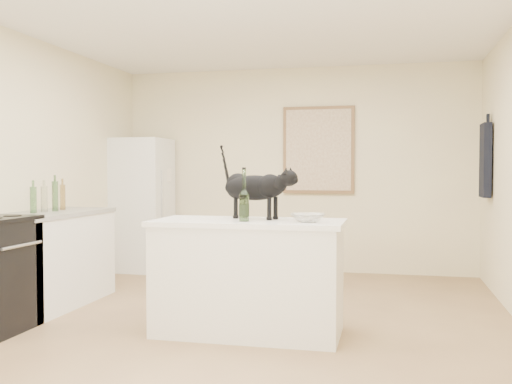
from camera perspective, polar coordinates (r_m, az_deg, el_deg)
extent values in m
plane|color=#9D7C54|center=(4.95, -1.34, -12.98)|extent=(5.50, 5.50, 0.00)
plane|color=white|center=(4.96, -1.36, 17.43)|extent=(5.50, 5.50, 0.00)
plane|color=beige|center=(7.48, 3.87, 2.19)|extent=(4.50, 0.00, 4.50)
plane|color=beige|center=(2.23, -19.14, 2.26)|extent=(4.50, 0.00, 4.50)
plane|color=beige|center=(5.77, -23.57, 2.04)|extent=(0.00, 5.50, 5.50)
cube|color=white|center=(4.65, -0.75, -8.55)|extent=(1.44, 0.67, 0.86)
cube|color=white|center=(4.58, -0.75, -3.02)|extent=(1.50, 0.70, 0.04)
cube|color=white|center=(5.91, -19.35, -6.37)|extent=(0.60, 1.40, 0.86)
cube|color=gray|center=(5.86, -19.40, -2.02)|extent=(0.62, 1.44, 0.04)
cube|color=white|center=(7.67, -11.18, -1.22)|extent=(0.68, 0.68, 1.70)
cube|color=brown|center=(7.41, 6.13, 4.11)|extent=(0.90, 0.03, 1.10)
cube|color=beige|center=(7.40, 6.11, 4.12)|extent=(0.82, 0.00, 1.02)
cube|color=black|center=(6.76, 21.56, 2.90)|extent=(0.08, 0.34, 0.80)
cylinder|color=#2A5220|center=(4.46, -1.18, -0.56)|extent=(0.09, 0.09, 0.36)
imported|color=white|center=(4.42, 5.08, -2.54)|extent=(0.31, 0.31, 0.06)
cube|color=white|center=(7.58, -8.61, 1.68)|extent=(0.04, 0.13, 0.18)
cylinder|color=#1E5824|center=(5.70, -20.98, -0.73)|extent=(0.06, 0.06, 0.24)
cylinder|color=#A0ADA0|center=(5.79, -20.04, -0.68)|extent=(0.06, 0.06, 0.24)
cylinder|color=brown|center=(6.08, -18.42, -0.49)|extent=(0.06, 0.06, 0.25)
cylinder|color=#184A1E|center=(5.89, -19.08, -0.40)|extent=(0.06, 0.06, 0.29)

